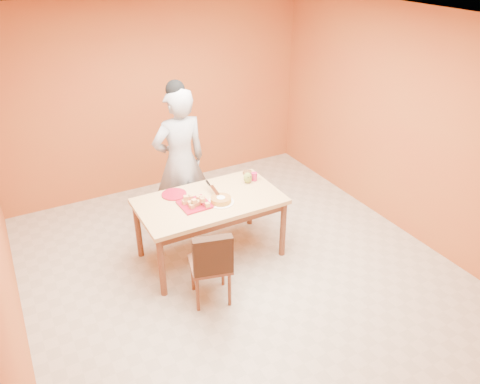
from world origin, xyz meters
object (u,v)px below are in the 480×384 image
pastry_platter (195,204)px  checker_tin (247,173)px  dining_table (210,207)px  sponge_cake (221,200)px  magenta_glass (254,177)px  dining_chair (211,263)px  egg_ornament (248,178)px  person (180,162)px  red_dinner_plate (174,194)px

pastry_platter → checker_tin: bearing=23.9°
dining_table → sponge_cake: (0.08, -0.13, 0.13)m
sponge_cake → magenta_glass: size_ratio=2.27×
dining_table → pastry_platter: 0.23m
dining_chair → egg_ornament: egg_ornament is taller
person → magenta_glass: 0.92m
pastry_platter → red_dinner_plate: (-0.11, 0.32, -0.00)m
sponge_cake → checker_tin: bearing=38.4°
sponge_cake → person: bearing=98.0°
person → pastry_platter: 0.80m
dining_chair → pastry_platter: 0.73m
person → pastry_platter: (-0.15, -0.77, -0.16)m
person → egg_ornament: (0.61, -0.59, -0.10)m
person → sponge_cake: (0.12, -0.86, -0.13)m
pastry_platter → magenta_glass: magenta_glass is taller
dining_table → checker_tin: size_ratio=14.18×
dining_table → dining_chair: bearing=-115.1°
red_dinner_plate → sponge_cake: (0.39, -0.41, 0.03)m
person → magenta_glass: bearing=137.9°
magenta_glass → person: bearing=141.0°
egg_ornament → magenta_glass: size_ratio=1.33×
dining_chair → checker_tin: size_ratio=7.80×
pastry_platter → checker_tin: checker_tin is taller
dining_chair → sponge_cake: size_ratio=3.85×
red_dinner_plate → magenta_glass: size_ratio=2.80×
dining_chair → egg_ornament: size_ratio=6.57×
dining_chair → checker_tin: dining_chair is taller
red_dinner_plate → egg_ornament: bearing=-9.1°
red_dinner_plate → magenta_glass: 0.99m
person → red_dinner_plate: person is taller
dining_table → person: 0.78m
person → red_dinner_plate: (-0.27, -0.45, -0.16)m
person → red_dinner_plate: bearing=56.2°
red_dinner_plate → checker_tin: (0.99, 0.07, 0.01)m
dining_chair → red_dinner_plate: 1.02m
magenta_glass → checker_tin: size_ratio=0.89×
red_dinner_plate → checker_tin: checker_tin is taller
person → pastry_platter: person is taller
magenta_glass → checker_tin: magenta_glass is taller
person → pastry_platter: bearing=75.6°
magenta_glass → dining_table: bearing=-166.5°
pastry_platter → red_dinner_plate: 0.34m
person → magenta_glass: person is taller
dining_chair → magenta_glass: dining_chair is taller
red_dinner_plate → sponge_cake: bearing=-46.5°
dining_chair → magenta_glass: size_ratio=8.75×
egg_ornament → magenta_glass: bearing=15.9°
person → checker_tin: size_ratio=16.42×
dining_chair → sponge_cake: 0.77m
pastry_platter → egg_ornament: 0.79m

